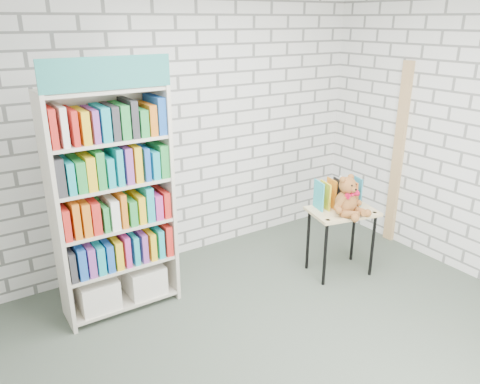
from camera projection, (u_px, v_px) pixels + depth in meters
ground at (297, 346)px, 3.82m from camera, size 4.50×4.50×0.00m
room_shell at (308, 133)px, 3.20m from camera, size 4.52×4.02×2.81m
bookshelf at (113, 203)px, 4.03m from camera, size 1.01×0.39×2.26m
display_table at (342, 219)px, 4.75m from camera, size 0.74×0.59×0.70m
table_books at (338, 194)px, 4.76m from camera, size 0.49×0.30×0.27m
teddy_bear at (348, 199)px, 4.57m from camera, size 0.37×0.34×0.40m
door_trim at (398, 155)px, 5.35m from camera, size 0.05×0.12×2.10m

